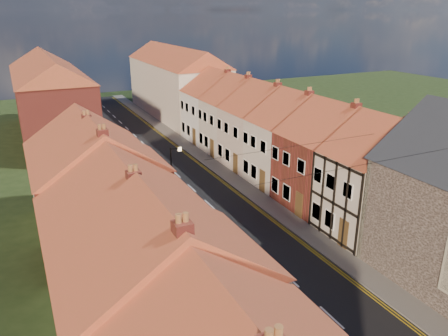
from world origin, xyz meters
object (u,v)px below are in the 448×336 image
(car_far, at_px, (150,159))
(car_distant, at_px, (102,126))
(car_mid, at_px, (145,173))
(car_near, at_px, (246,275))
(lamppost, at_px, (173,181))

(car_far, height_order, car_distant, car_far)
(car_mid, distance_m, car_distant, 20.54)
(car_mid, bearing_deg, car_far, 79.30)
(car_distant, bearing_deg, car_near, -98.20)
(car_near, distance_m, car_distant, 40.13)
(lamppost, relative_size, car_distant, 1.46)
(lamppost, height_order, car_distant, lamppost)
(lamppost, distance_m, car_far, 14.62)
(car_mid, distance_m, car_far, 4.31)
(car_near, bearing_deg, car_distant, 85.16)
(car_near, distance_m, car_mid, 19.59)
(car_mid, height_order, car_distant, car_mid)
(car_near, height_order, car_far, car_near)
(car_near, relative_size, car_far, 0.95)
(car_far, bearing_deg, car_mid, -113.53)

